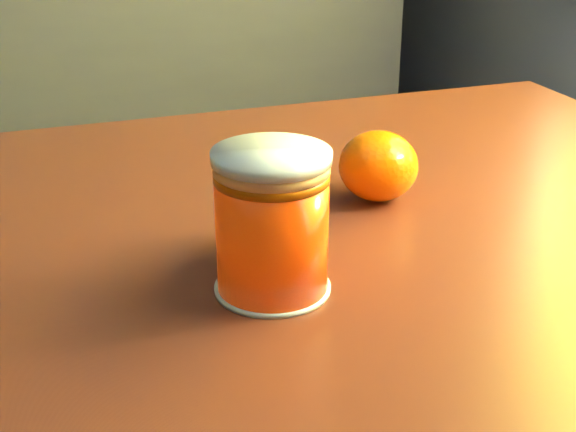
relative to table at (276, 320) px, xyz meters
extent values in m
cube|color=#5A2516|center=(0.00, 0.00, 0.07)|extent=(0.99, 0.73, 0.04)
cylinder|color=#4D2F13|center=(0.40, 0.30, -0.28)|extent=(0.05, 0.05, 0.67)
cylinder|color=red|center=(-0.03, -0.10, 0.14)|extent=(0.08, 0.08, 0.09)
cylinder|color=#FFB168|center=(-0.03, -0.10, 0.18)|extent=(0.08, 0.08, 0.01)
cylinder|color=silver|center=(-0.03, -0.10, 0.19)|extent=(0.08, 0.08, 0.01)
ellipsoid|color=#FF6205|center=(-0.02, -0.05, 0.12)|extent=(0.07, 0.07, 0.06)
ellipsoid|color=#FF6205|center=(0.10, 0.03, 0.12)|extent=(0.09, 0.09, 0.06)
ellipsoid|color=#FF6205|center=(-0.02, -0.08, 0.12)|extent=(0.08, 0.08, 0.06)
camera|label=1|loc=(-0.15, -0.58, 0.37)|focal=50.00mm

